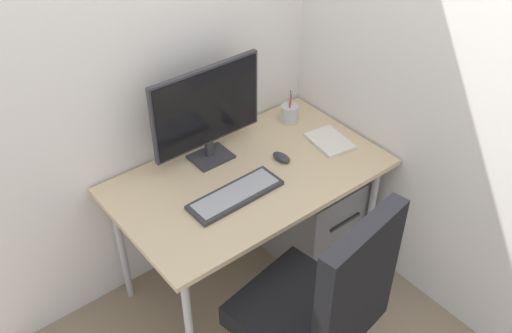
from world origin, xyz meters
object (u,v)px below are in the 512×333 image
object	(u,v)px
filing_cabinet	(308,210)
notebook	(329,141)
monitor	(207,110)
mouse	(281,157)
pen_holder	(290,113)
keyboard	(236,195)
office_chair	(320,308)

from	to	relation	value
filing_cabinet	notebook	bearing A→B (deg)	-30.93
monitor	filing_cabinet	bearing A→B (deg)	-26.87
notebook	mouse	bearing A→B (deg)	179.64
filing_cabinet	pen_holder	xyz separation A→B (m)	(0.05, 0.23, 0.49)
filing_cabinet	keyboard	xyz separation A→B (m)	(-0.54, -0.08, 0.45)
mouse	filing_cabinet	bearing A→B (deg)	-5.25
office_chair	mouse	world-z (taller)	office_chair
pen_holder	filing_cabinet	bearing A→B (deg)	-101.74
office_chair	monitor	distance (m)	1.01
office_chair	mouse	bearing A→B (deg)	61.37
mouse	pen_holder	world-z (taller)	pen_holder
mouse	notebook	xyz separation A→B (m)	(0.28, -0.04, -0.01)
mouse	monitor	bearing A→B (deg)	131.46
filing_cabinet	notebook	size ratio (longest dim) A/B	2.41
office_chair	keyboard	xyz separation A→B (m)	(0.03, 0.59, 0.18)
filing_cabinet	keyboard	size ratio (longest dim) A/B	1.21
office_chair	filing_cabinet	xyz separation A→B (m)	(0.57, 0.67, -0.27)
filing_cabinet	monitor	distance (m)	0.88
mouse	notebook	bearing A→B (deg)	-14.37
office_chair	monitor	bearing A→B (deg)	83.03
filing_cabinet	mouse	size ratio (longest dim) A/B	5.31
mouse	pen_holder	xyz separation A→B (m)	(0.25, 0.23, 0.03)
notebook	filing_cabinet	bearing A→B (deg)	157.30
monitor	office_chair	bearing A→B (deg)	-96.97
mouse	pen_holder	bearing A→B (deg)	36.72
filing_cabinet	keyboard	distance (m)	0.71
monitor	notebook	xyz separation A→B (m)	(0.53, -0.28, -0.26)
filing_cabinet	pen_holder	size ratio (longest dim) A/B	2.91
keyboard	pen_holder	size ratio (longest dim) A/B	2.40
filing_cabinet	notebook	distance (m)	0.46
filing_cabinet	monitor	xyz separation A→B (m)	(-0.46, 0.23, 0.71)
office_chair	monitor	size ratio (longest dim) A/B	1.89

